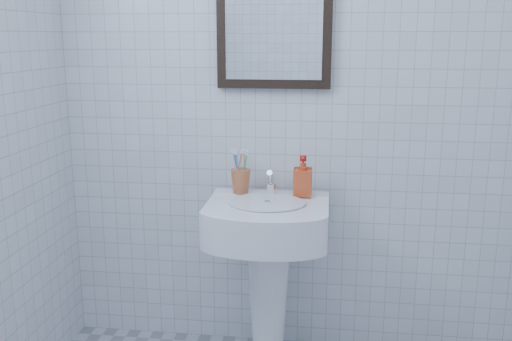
# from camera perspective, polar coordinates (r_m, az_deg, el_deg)

# --- Properties ---
(wall_back) EXTENTS (2.20, 0.02, 2.50)m
(wall_back) POSITION_cam_1_polar(r_m,az_deg,el_deg) (2.56, 4.60, 8.41)
(wall_back) COLOR silver
(wall_back) RESTS_ON ground
(washbasin) EXTENTS (0.51, 0.38, 0.79)m
(washbasin) POSITION_cam_1_polar(r_m,az_deg,el_deg) (2.52, 1.21, -8.48)
(washbasin) COLOR white
(washbasin) RESTS_ON ground
(faucet) EXTENTS (0.05, 0.10, 0.12)m
(faucet) POSITION_cam_1_polar(r_m,az_deg,el_deg) (2.52, 1.48, -1.33)
(faucet) COLOR silver
(faucet) RESTS_ON washbasin
(toothbrush_cup) EXTENTS (0.11, 0.11, 0.11)m
(toothbrush_cup) POSITION_cam_1_polar(r_m,az_deg,el_deg) (2.54, -1.54, -1.06)
(toothbrush_cup) COLOR #B55C34
(toothbrush_cup) RESTS_ON washbasin
(soap_dispenser) EXTENTS (0.08, 0.08, 0.18)m
(soap_dispenser) POSITION_cam_1_polar(r_m,az_deg,el_deg) (2.49, 4.71, -0.52)
(soap_dispenser) COLOR red
(soap_dispenser) RESTS_ON washbasin
(wall_mirror) EXTENTS (0.50, 0.04, 0.62)m
(wall_mirror) POSITION_cam_1_polar(r_m,az_deg,el_deg) (2.54, 1.83, 15.19)
(wall_mirror) COLOR black
(wall_mirror) RESTS_ON wall_back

